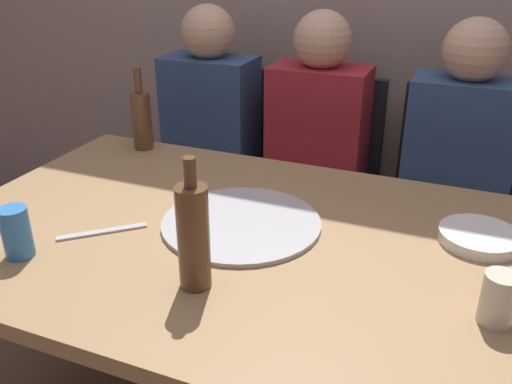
{
  "coord_description": "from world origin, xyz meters",
  "views": [
    {
      "loc": [
        0.51,
        -1.08,
        1.4
      ],
      "look_at": [
        0.01,
        0.14,
        0.77
      ],
      "focal_mm": 37.99,
      "sensor_mm": 36.0,
      "label": 1
    }
  ],
  "objects_px": {
    "soda_can": "(16,233)",
    "guest_in_sweater": "(202,143)",
    "pizza_tray": "(241,223)",
    "chair_left": "(219,160)",
    "guest_by_wall": "(453,180)",
    "beer_bottle": "(142,119)",
    "chair_right": "(450,196)",
    "guest_in_beanie": "(310,159)",
    "dining_table": "(233,256)",
    "tumbler_far": "(498,299)",
    "chair_middle": "(319,176)",
    "wine_bottle": "(193,236)",
    "table_knife": "(102,232)",
    "plate_stack": "(479,237)"
  },
  "relations": [
    {
      "from": "soda_can",
      "to": "guest_in_sweater",
      "type": "relative_size",
      "value": 0.1
    },
    {
      "from": "pizza_tray",
      "to": "soda_can",
      "type": "height_order",
      "value": "soda_can"
    },
    {
      "from": "chair_left",
      "to": "guest_by_wall",
      "type": "height_order",
      "value": "guest_by_wall"
    },
    {
      "from": "beer_bottle",
      "to": "chair_right",
      "type": "distance_m",
      "value": 1.17
    },
    {
      "from": "chair_right",
      "to": "guest_in_beanie",
      "type": "relative_size",
      "value": 0.77
    },
    {
      "from": "chair_left",
      "to": "dining_table",
      "type": "bearing_deg",
      "value": 118.02
    },
    {
      "from": "tumbler_far",
      "to": "chair_middle",
      "type": "xyz_separation_m",
      "value": [
        -0.63,
        1.02,
        -0.26
      ]
    },
    {
      "from": "wine_bottle",
      "to": "tumbler_far",
      "type": "xyz_separation_m",
      "value": [
        0.59,
        0.11,
        -0.07
      ]
    },
    {
      "from": "pizza_tray",
      "to": "guest_in_beanie",
      "type": "bearing_deg",
      "value": 92.3
    },
    {
      "from": "beer_bottle",
      "to": "chair_right",
      "type": "relative_size",
      "value": 0.32
    },
    {
      "from": "pizza_tray",
      "to": "chair_right",
      "type": "relative_size",
      "value": 0.46
    },
    {
      "from": "guest_in_sweater",
      "to": "guest_by_wall",
      "type": "bearing_deg",
      "value": -180.0
    },
    {
      "from": "table_knife",
      "to": "tumbler_far",
      "type": "bearing_deg",
      "value": 138.37
    },
    {
      "from": "chair_right",
      "to": "pizza_tray",
      "type": "bearing_deg",
      "value": 60.56
    },
    {
      "from": "beer_bottle",
      "to": "guest_in_sweater",
      "type": "relative_size",
      "value": 0.24
    },
    {
      "from": "pizza_tray",
      "to": "chair_right",
      "type": "bearing_deg",
      "value": 60.56
    },
    {
      "from": "table_knife",
      "to": "chair_left",
      "type": "bearing_deg",
      "value": -121.84
    },
    {
      "from": "dining_table",
      "to": "wine_bottle",
      "type": "relative_size",
      "value": 5.14
    },
    {
      "from": "soda_can",
      "to": "chair_left",
      "type": "xyz_separation_m",
      "value": [
        -0.07,
        1.18,
        -0.27
      ]
    },
    {
      "from": "chair_left",
      "to": "guest_in_beanie",
      "type": "bearing_deg",
      "value": 161.61
    },
    {
      "from": "plate_stack",
      "to": "guest_in_beanie",
      "type": "relative_size",
      "value": 0.17
    },
    {
      "from": "pizza_tray",
      "to": "table_knife",
      "type": "xyz_separation_m",
      "value": [
        -0.31,
        -0.17,
        -0.0
      ]
    },
    {
      "from": "chair_middle",
      "to": "guest_by_wall",
      "type": "bearing_deg",
      "value": 163.49
    },
    {
      "from": "table_knife",
      "to": "chair_right",
      "type": "height_order",
      "value": "chair_right"
    },
    {
      "from": "plate_stack",
      "to": "table_knife",
      "type": "height_order",
      "value": "plate_stack"
    },
    {
      "from": "soda_can",
      "to": "guest_by_wall",
      "type": "distance_m",
      "value": 1.38
    },
    {
      "from": "wine_bottle",
      "to": "soda_can",
      "type": "height_order",
      "value": "wine_bottle"
    },
    {
      "from": "wine_bottle",
      "to": "tumbler_far",
      "type": "bearing_deg",
      "value": 10.53
    },
    {
      "from": "guest_in_sweater",
      "to": "guest_in_beanie",
      "type": "xyz_separation_m",
      "value": [
        0.46,
        0.0,
        0.0
      ]
    },
    {
      "from": "wine_bottle",
      "to": "beer_bottle",
      "type": "distance_m",
      "value": 0.86
    },
    {
      "from": "wine_bottle",
      "to": "guest_in_beanie",
      "type": "distance_m",
      "value": 1.0
    },
    {
      "from": "plate_stack",
      "to": "chair_left",
      "type": "relative_size",
      "value": 0.21
    },
    {
      "from": "table_knife",
      "to": "guest_by_wall",
      "type": "xyz_separation_m",
      "value": [
        0.79,
        0.87,
        -0.09
      ]
    },
    {
      "from": "tumbler_far",
      "to": "chair_left",
      "type": "height_order",
      "value": "chair_left"
    },
    {
      "from": "dining_table",
      "to": "wine_bottle",
      "type": "distance_m",
      "value": 0.31
    },
    {
      "from": "dining_table",
      "to": "guest_by_wall",
      "type": "height_order",
      "value": "guest_by_wall"
    },
    {
      "from": "pizza_tray",
      "to": "guest_by_wall",
      "type": "height_order",
      "value": "guest_by_wall"
    },
    {
      "from": "dining_table",
      "to": "chair_left",
      "type": "bearing_deg",
      "value": 118.02
    },
    {
      "from": "plate_stack",
      "to": "guest_in_sweater",
      "type": "distance_m",
      "value": 1.2
    },
    {
      "from": "beer_bottle",
      "to": "wine_bottle",
      "type": "bearing_deg",
      "value": -49.97
    },
    {
      "from": "table_knife",
      "to": "chair_middle",
      "type": "height_order",
      "value": "chair_middle"
    },
    {
      "from": "soda_can",
      "to": "plate_stack",
      "type": "bearing_deg",
      "value": 25.41
    },
    {
      "from": "beer_bottle",
      "to": "chair_left",
      "type": "distance_m",
      "value": 0.57
    },
    {
      "from": "tumbler_far",
      "to": "table_knife",
      "type": "distance_m",
      "value": 0.91
    },
    {
      "from": "soda_can",
      "to": "plate_stack",
      "type": "distance_m",
      "value": 1.09
    },
    {
      "from": "table_knife",
      "to": "chair_left",
      "type": "xyz_separation_m",
      "value": [
        -0.18,
        1.02,
        -0.21
      ]
    },
    {
      "from": "dining_table",
      "to": "tumbler_far",
      "type": "distance_m",
      "value": 0.64
    },
    {
      "from": "pizza_tray",
      "to": "guest_in_beanie",
      "type": "xyz_separation_m",
      "value": [
        -0.03,
        0.7,
        -0.09
      ]
    },
    {
      "from": "pizza_tray",
      "to": "guest_in_sweater",
      "type": "distance_m",
      "value": 0.86
    },
    {
      "from": "beer_bottle",
      "to": "chair_middle",
      "type": "height_order",
      "value": "beer_bottle"
    }
  ]
}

